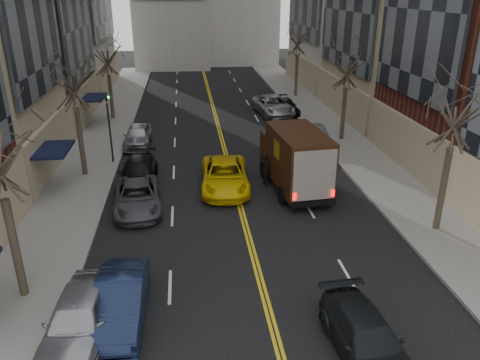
# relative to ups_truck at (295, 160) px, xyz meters

# --- Properties ---
(sidewalk_left) EXTENTS (4.00, 66.00, 0.15)m
(sidewalk_left) POSITION_rel_ups_truck_xyz_m (-12.28, 10.41, -1.70)
(sidewalk_left) COLOR slate
(sidewalk_left) RESTS_ON ground
(sidewalk_right) EXTENTS (4.00, 66.00, 0.15)m
(sidewalk_right) POSITION_rel_ups_truck_xyz_m (5.72, 10.41, -1.70)
(sidewalk_right) COLOR slate
(sidewalk_right) RESTS_ON ground
(tree_lf_mid) EXTENTS (3.20, 3.20, 8.91)m
(tree_lf_mid) POSITION_rel_ups_truck_xyz_m (-12.08, 3.41, 4.82)
(tree_lf_mid) COLOR #382D23
(tree_lf_mid) RESTS_ON sidewalk_left
(tree_lf_far) EXTENTS (3.20, 3.20, 8.12)m
(tree_lf_far) POSITION_rel_ups_truck_xyz_m (-12.08, 16.41, 4.25)
(tree_lf_far) COLOR #382D23
(tree_lf_far) RESTS_ON sidewalk_left
(tree_rt_near) EXTENTS (3.20, 3.20, 8.71)m
(tree_rt_near) POSITION_rel_ups_truck_xyz_m (5.52, -5.59, 4.68)
(tree_rt_near) COLOR #382D23
(tree_rt_near) RESTS_ON sidewalk_right
(tree_rt_mid) EXTENTS (3.20, 3.20, 8.32)m
(tree_rt_mid) POSITION_rel_ups_truck_xyz_m (5.52, 8.41, 4.39)
(tree_rt_mid) COLOR #382D23
(tree_rt_mid) RESTS_ON sidewalk_right
(tree_rt_far) EXTENTS (3.20, 3.20, 9.11)m
(tree_rt_far) POSITION_rel_ups_truck_xyz_m (5.52, 23.41, 4.97)
(tree_rt_far) COLOR #382D23
(tree_rt_far) RESTS_ON sidewalk_right
(traffic_signal) EXTENTS (0.29, 0.26, 4.70)m
(traffic_signal) POSITION_rel_ups_truck_xyz_m (-10.67, 5.41, 1.04)
(traffic_signal) COLOR black
(traffic_signal) RESTS_ON sidewalk_left
(ups_truck) EXTENTS (3.08, 6.62, 3.52)m
(ups_truck) POSITION_rel_ups_truck_xyz_m (0.00, 0.00, 0.00)
(ups_truck) COLOR black
(ups_truck) RESTS_ON ground
(observer_sedan) EXTENTS (2.20, 4.73, 1.34)m
(observer_sedan) POSITION_rel_ups_truck_xyz_m (-0.69, -12.96, -1.11)
(observer_sedan) COLOR black
(observer_sedan) RESTS_ON ground
(taxi) EXTENTS (2.88, 5.72, 1.55)m
(taxi) POSITION_rel_ups_truck_xyz_m (-3.86, 0.55, -1.00)
(taxi) COLOR #E2BE09
(taxi) RESTS_ON ground
(pedestrian) EXTENTS (0.60, 0.78, 1.92)m
(pedestrian) POSITION_rel_ups_truck_xyz_m (-1.49, 0.78, -0.82)
(pedestrian) COLOR black
(pedestrian) RESTS_ON ground
(parked_lf_a) EXTENTS (2.17, 4.82, 1.61)m
(parked_lf_a) POSITION_rel_ups_truck_xyz_m (-9.58, -11.09, -0.97)
(parked_lf_a) COLOR #ABACB2
(parked_lf_a) RESTS_ON ground
(parked_lf_b) EXTENTS (1.71, 4.65, 1.52)m
(parked_lf_b) POSITION_rel_ups_truck_xyz_m (-8.38, -10.31, -1.01)
(parked_lf_b) COLOR #111B37
(parked_lf_b) RESTS_ON ground
(parked_lf_c) EXTENTS (2.74, 5.17, 1.39)m
(parked_lf_c) POSITION_rel_ups_truck_xyz_m (-8.52, -1.59, -1.08)
(parked_lf_c) COLOR #43454A
(parked_lf_c) RESTS_ON ground
(parked_lf_d) EXTENTS (2.22, 5.06, 1.45)m
(parked_lf_d) POSITION_rel_ups_truck_xyz_m (-8.77, 1.71, -1.05)
(parked_lf_d) COLOR black
(parked_lf_d) RESTS_ON ground
(parked_lf_e) EXTENTS (1.97, 4.53, 1.52)m
(parked_lf_e) POSITION_rel_ups_truck_xyz_m (-9.36, 8.94, -1.01)
(parked_lf_e) COLOR #9FA1A7
(parked_lf_e) RESTS_ON ground
(parked_rt_a) EXTENTS (1.92, 4.66, 1.50)m
(parked_rt_a) POSITION_rel_ups_truck_xyz_m (3.02, 7.11, -1.02)
(parked_rt_a) COLOR #52535A
(parked_rt_a) RESTS_ON ground
(parked_rt_b) EXTENTS (3.35, 6.18, 1.65)m
(parked_rt_b) POSITION_rel_ups_truck_xyz_m (1.87, 16.54, -0.95)
(parked_rt_b) COLOR #9DA0A5
(parked_rt_b) RESTS_ON ground
(parked_rt_c) EXTENTS (2.15, 4.60, 1.30)m
(parked_rt_c) POSITION_rel_ups_truck_xyz_m (3.02, 16.82, -1.12)
(parked_rt_c) COLOR black
(parked_rt_c) RESTS_ON ground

